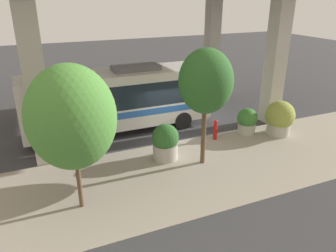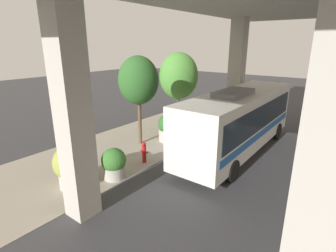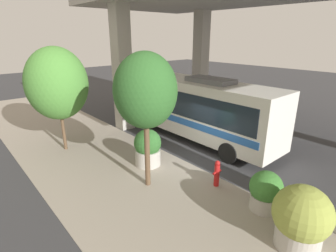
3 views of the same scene
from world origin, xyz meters
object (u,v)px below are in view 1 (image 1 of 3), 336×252
(bus, at_px, (119,97))
(planter_middle, at_px, (165,142))
(street_tree_near, at_px, (71,118))
(planter_front, at_px, (280,118))
(planter_back, at_px, (247,121))
(street_tree_far, at_px, (206,82))
(fire_hydrant, at_px, (215,130))

(bus, distance_m, planter_middle, 4.34)
(bus, bearing_deg, street_tree_near, 152.64)
(planter_front, distance_m, planter_back, 1.71)
(street_tree_far, bearing_deg, fire_hydrant, -43.02)
(planter_back, xyz_separation_m, street_tree_far, (-2.02, 3.86, 3.06))
(planter_front, xyz_separation_m, planter_back, (0.82, 1.48, -0.24))
(fire_hydrant, xyz_separation_m, planter_middle, (-0.93, 3.22, 0.29))
(bus, relative_size, planter_back, 7.05)
(street_tree_near, relative_size, street_tree_far, 1.01)
(planter_middle, xyz_separation_m, street_tree_near, (-2.20, 4.22, 2.60))
(planter_back, bearing_deg, fire_hydrant, 91.13)
(planter_front, xyz_separation_m, street_tree_far, (-1.20, 5.34, 2.83))
(planter_middle, bearing_deg, street_tree_near, 117.51)
(bus, bearing_deg, street_tree_far, -155.43)
(planter_front, xyz_separation_m, street_tree_near, (-2.35, 10.94, 2.49))
(bus, bearing_deg, planter_middle, -166.65)
(planter_middle, relative_size, planter_back, 1.19)
(fire_hydrant, xyz_separation_m, planter_back, (0.04, -2.01, 0.16))
(planter_back, distance_m, street_tree_near, 10.34)
(planter_front, height_order, street_tree_near, street_tree_near)
(street_tree_near, bearing_deg, fire_hydrant, -67.21)
(street_tree_near, xyz_separation_m, street_tree_far, (1.15, -5.60, 0.34))
(planter_front, bearing_deg, street_tree_far, 102.66)
(fire_hydrant, bearing_deg, planter_middle, 106.10)
(fire_hydrant, xyz_separation_m, street_tree_near, (-3.13, 7.45, 2.88))
(street_tree_near, bearing_deg, planter_back, -71.48)
(fire_hydrant, relative_size, planter_front, 0.58)
(bus, relative_size, planter_front, 5.32)
(fire_hydrant, distance_m, planter_back, 2.02)
(fire_hydrant, height_order, street_tree_far, street_tree_far)
(planter_front, bearing_deg, fire_hydrant, 77.43)
(planter_back, height_order, street_tree_near, street_tree_near)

